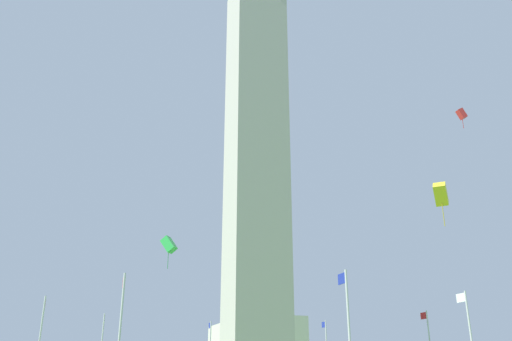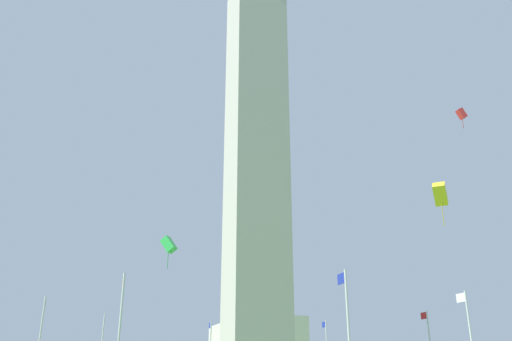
# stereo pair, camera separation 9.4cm
# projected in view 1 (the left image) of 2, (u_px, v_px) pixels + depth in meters

# --- Properties ---
(obelisk_monument) EXTENTS (5.22, 5.22, 47.44)m
(obelisk_monument) POSITION_uv_depth(u_px,v_px,m) (256.00, 139.00, 53.19)
(obelisk_monument) COLOR #B7B2A8
(obelisk_monument) RESTS_ON ground
(flagpole_e) EXTENTS (1.12, 0.14, 7.63)m
(flagpole_e) POSITION_uv_depth(u_px,v_px,m) (39.00, 341.00, 41.31)
(flagpole_e) COLOR silver
(flagpole_e) RESTS_ON ground
(flagpole_se) EXTENTS (1.12, 0.14, 7.63)m
(flagpole_se) POSITION_uv_depth(u_px,v_px,m) (120.00, 331.00, 31.70)
(flagpole_se) COLOR silver
(flagpole_se) RESTS_ON ground
(flagpole_s) EXTENTS (1.12, 0.14, 7.63)m
(flagpole_s) POSITION_uv_depth(u_px,v_px,m) (349.00, 330.00, 30.64)
(flagpole_s) COLOR silver
(flagpole_s) RESTS_ON ground
(flagpole_sw) EXTENTS (1.12, 0.14, 7.63)m
(flagpole_sw) POSITION_uv_depth(u_px,v_px,m) (471.00, 339.00, 38.75)
(flagpole_sw) COLOR silver
(flagpole_sw) RESTS_ON ground
(kite_yellow_box) EXTENTS (1.42, 1.38, 2.60)m
(kite_yellow_box) POSITION_uv_depth(u_px,v_px,m) (441.00, 194.00, 30.74)
(kite_yellow_box) COLOR yellow
(kite_red_box) EXTENTS (0.53, 0.84, 1.78)m
(kite_red_box) POSITION_uv_depth(u_px,v_px,m) (462.00, 114.00, 43.83)
(kite_red_box) COLOR red
(kite_green_box) EXTENTS (1.29, 1.39, 2.54)m
(kite_green_box) POSITION_uv_depth(u_px,v_px,m) (169.00, 245.00, 41.01)
(kite_green_box) COLOR green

